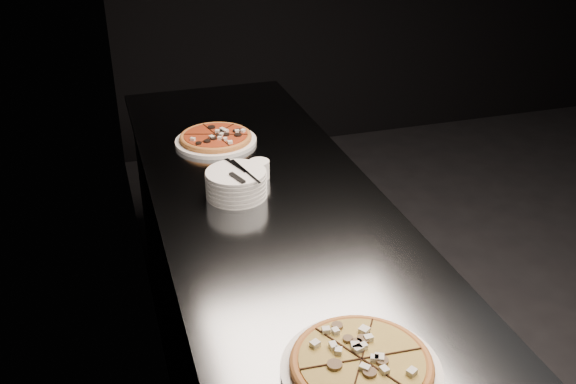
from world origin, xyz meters
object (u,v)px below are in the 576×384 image
object	(u,v)px
pizza_mushroom	(361,366)
pizza_tomato	(216,138)
plate_stack	(236,184)
ramekin	(259,169)
counter	(275,318)
cutlery	(239,172)

from	to	relation	value
pizza_mushroom	pizza_tomato	world-z (taller)	pizza_mushroom
plate_stack	ramekin	world-z (taller)	plate_stack
counter	ramekin	size ratio (longest dim) A/B	33.84
plate_stack	ramekin	bearing A→B (deg)	45.43
counter	pizza_mushroom	world-z (taller)	pizza_mushroom
counter	pizza_tomato	bearing A→B (deg)	97.81
pizza_mushroom	pizza_tomato	bearing A→B (deg)	91.91
pizza_tomato	plate_stack	distance (m)	0.45
counter	cutlery	distance (m)	0.56
plate_stack	cutlery	bearing A→B (deg)	-62.38
pizza_mushroom	plate_stack	world-z (taller)	plate_stack
pizza_tomato	ramekin	xyz separation A→B (m)	(0.08, -0.34, 0.01)
counter	plate_stack	xyz separation A→B (m)	(-0.10, 0.10, 0.50)
plate_stack	counter	bearing A→B (deg)	-44.30
counter	pizza_tomato	xyz separation A→B (m)	(-0.07, 0.54, 0.48)
pizza_mushroom	ramekin	distance (m)	0.99
ramekin	pizza_mushroom	bearing A→B (deg)	-92.23
pizza_mushroom	ramekin	bearing A→B (deg)	87.77
counter	ramekin	bearing A→B (deg)	87.75
plate_stack	pizza_mushroom	bearing A→B (deg)	-85.59
plate_stack	ramekin	distance (m)	0.15
pizza_tomato	cutlery	distance (m)	0.47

